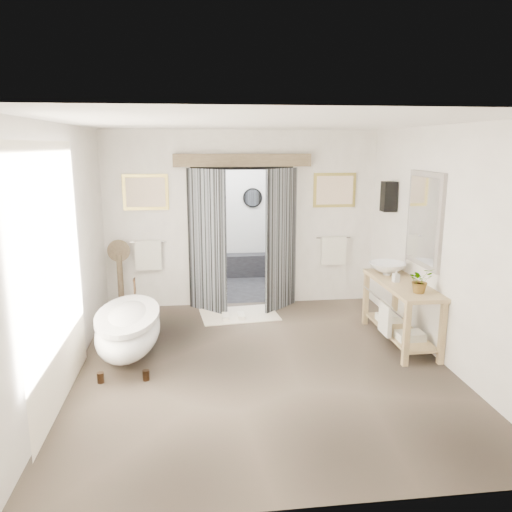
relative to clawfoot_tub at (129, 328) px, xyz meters
name	(u,v)px	position (x,y,z in m)	size (l,w,h in m)	color
ground_plane	(262,365)	(1.64, -0.37, -0.41)	(5.00, 5.00, 0.00)	brown
room_shell	(260,217)	(1.60, -0.49, 1.44)	(4.52, 5.02, 2.91)	white
shower_room	(235,236)	(1.64, 3.62, 0.49)	(2.22, 2.01, 2.51)	black
back_wall_dressing	(243,214)	(1.64, 1.94, 1.15)	(3.82, 0.70, 2.52)	black
clawfoot_tub	(129,328)	(0.00, 0.00, 0.00)	(0.78, 1.73, 0.85)	#2F1E12
vanity	(399,307)	(3.59, 0.13, 0.09)	(0.57, 1.60, 0.85)	tan
pedestal_mirror	(121,282)	(-0.35, 1.86, 0.10)	(0.36, 0.23, 1.20)	brown
rug	(239,315)	(1.52, 1.51, -0.41)	(1.20, 0.80, 0.01)	beige
slippers	(233,316)	(1.42, 1.37, -0.37)	(0.35, 0.27, 0.05)	white
basin	(387,269)	(3.56, 0.57, 0.52)	(0.51, 0.51, 0.18)	white
plant	(420,280)	(3.63, -0.34, 0.60)	(0.29, 0.25, 0.32)	gray
soap_bottle_a	(396,276)	(3.53, 0.18, 0.52)	(0.08, 0.08, 0.17)	gray
soap_bottle_b	(381,265)	(3.57, 0.82, 0.51)	(0.12, 0.12, 0.15)	gray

